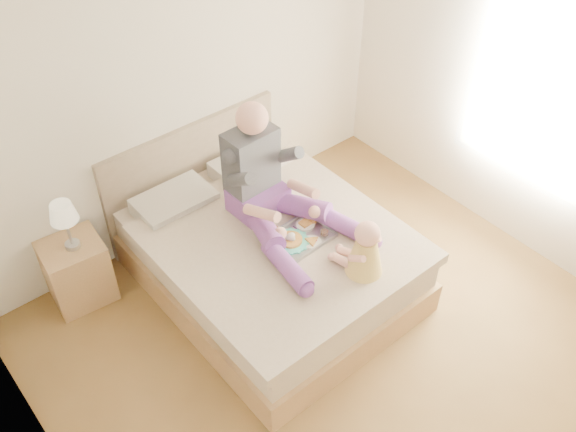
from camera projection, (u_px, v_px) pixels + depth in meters
room at (384, 202)px, 3.75m from camera, size 4.02×4.22×2.71m
bed at (265, 251)px, 5.12m from camera, size 1.70×2.18×1.00m
nightstand at (78, 271)px, 5.01m from camera, size 0.49×0.45×0.56m
lamp at (63, 215)px, 4.61m from camera, size 0.21×0.21×0.42m
adult at (270, 188)px, 4.80m from camera, size 0.83×1.18×0.98m
tray at (300, 234)px, 4.80m from camera, size 0.46×0.37×0.13m
baby at (364, 251)px, 4.45m from camera, size 0.31×0.40×0.45m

